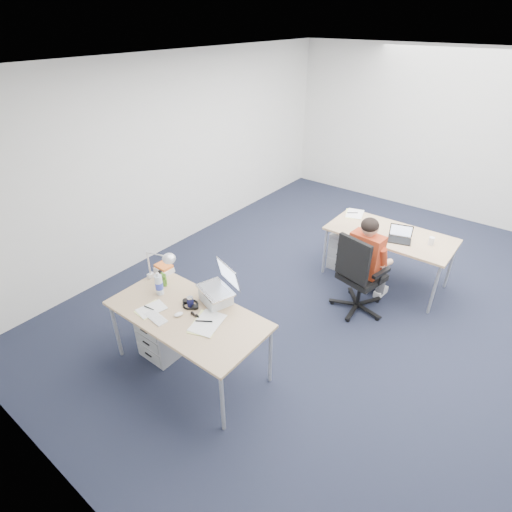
# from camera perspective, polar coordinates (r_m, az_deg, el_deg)

# --- Properties ---
(floor) EXTENTS (7.00, 7.00, 0.00)m
(floor) POSITION_cam_1_polar(r_m,az_deg,el_deg) (5.34, 13.70, -6.61)
(floor) COLOR black
(floor) RESTS_ON ground
(room) EXTENTS (6.02, 7.02, 2.80)m
(room) POSITION_cam_1_polar(r_m,az_deg,el_deg) (4.52, 16.43, 10.81)
(room) COLOR silver
(room) RESTS_ON ground
(desk_near) EXTENTS (1.60, 0.80, 0.73)m
(desk_near) POSITION_cam_1_polar(r_m,az_deg,el_deg) (3.98, -9.77, -8.57)
(desk_near) COLOR tan
(desk_near) RESTS_ON ground
(desk_far) EXTENTS (1.60, 0.80, 0.73)m
(desk_far) POSITION_cam_1_polar(r_m,az_deg,el_deg) (5.56, 18.61, 2.66)
(desk_far) COLOR tan
(desk_far) RESTS_ON ground
(office_chair) EXTENTS (0.81, 0.81, 1.07)m
(office_chair) POSITION_cam_1_polar(r_m,az_deg,el_deg) (5.08, 14.36, -4.59)
(office_chair) COLOR black
(office_chair) RESTS_ON ground
(seated_person) EXTENTS (0.40, 0.69, 1.24)m
(seated_person) POSITION_cam_1_polar(r_m,az_deg,el_deg) (5.04, 15.88, -0.70)
(seated_person) COLOR #A93518
(seated_person) RESTS_ON ground
(drawer_pedestal_near) EXTENTS (0.40, 0.50, 0.55)m
(drawer_pedestal_near) POSITION_cam_1_polar(r_m,az_deg,el_deg) (4.50, -12.79, -10.31)
(drawer_pedestal_near) COLOR #A6A8AC
(drawer_pedestal_near) RESTS_ON ground
(drawer_pedestal_far) EXTENTS (0.40, 0.50, 0.55)m
(drawer_pedestal_far) POSITION_cam_1_polar(r_m,az_deg,el_deg) (5.96, 12.99, 1.05)
(drawer_pedestal_far) COLOR #A6A8AC
(drawer_pedestal_far) RESTS_ON ground
(silver_laptop) EXTENTS (0.44, 0.39, 0.39)m
(silver_laptop) POSITION_cam_1_polar(r_m,az_deg,el_deg) (3.93, -5.86, -4.25)
(silver_laptop) COLOR silver
(silver_laptop) RESTS_ON desk_near
(wireless_keyboard) EXTENTS (0.27, 0.14, 0.01)m
(wireless_keyboard) POSITION_cam_1_polar(r_m,az_deg,el_deg) (3.95, -14.13, -8.52)
(wireless_keyboard) COLOR white
(wireless_keyboard) RESTS_ON desk_near
(computer_mouse) EXTENTS (0.08, 0.10, 0.03)m
(computer_mouse) POSITION_cam_1_polar(r_m,az_deg,el_deg) (3.92, -10.99, -8.18)
(computer_mouse) COLOR white
(computer_mouse) RESTS_ON desk_near
(headphones) EXTENTS (0.22, 0.17, 0.03)m
(headphones) POSITION_cam_1_polar(r_m,az_deg,el_deg) (4.03, -9.35, -6.79)
(headphones) COLOR black
(headphones) RESTS_ON desk_near
(can_koozie) EXTENTS (0.07, 0.07, 0.11)m
(can_koozie) POSITION_cam_1_polar(r_m,az_deg,el_deg) (4.00, -9.36, -6.44)
(can_koozie) COLOR #14153F
(can_koozie) RESTS_ON desk_near
(water_bottle) EXTENTS (0.11, 0.11, 0.25)m
(water_bottle) POSITION_cam_1_polar(r_m,az_deg,el_deg) (4.18, -13.71, -3.82)
(water_bottle) COLOR silver
(water_bottle) RESTS_ON desk_near
(bear_figurine) EXTENTS (0.10, 0.09, 0.16)m
(bear_figurine) POSITION_cam_1_polar(r_m,az_deg,el_deg) (4.32, -13.02, -3.25)
(bear_figurine) COLOR #37771F
(bear_figurine) RESTS_ON desk_near
(book_stack) EXTENTS (0.22, 0.18, 0.09)m
(book_stack) POSITION_cam_1_polar(r_m,az_deg,el_deg) (4.56, -13.03, -1.75)
(book_stack) COLOR silver
(book_stack) RESTS_ON desk_near
(cordless_phone) EXTENTS (0.04, 0.02, 0.14)m
(cordless_phone) POSITION_cam_1_polar(r_m,az_deg,el_deg) (4.40, -13.46, -2.80)
(cordless_phone) COLOR black
(cordless_phone) RESTS_ON desk_near
(papers_left) EXTENTS (0.23, 0.29, 0.01)m
(papers_left) POSITION_cam_1_polar(r_m,az_deg,el_deg) (4.06, -14.86, -7.37)
(papers_left) COLOR #F5FF93
(papers_left) RESTS_ON desk_near
(papers_right) EXTENTS (0.33, 0.40, 0.01)m
(papers_right) POSITION_cam_1_polar(r_m,az_deg,el_deg) (3.80, -7.18, -9.49)
(papers_right) COLOR #F5FF93
(papers_right) RESTS_ON desk_near
(sunglasses) EXTENTS (0.11, 0.05, 0.03)m
(sunglasses) POSITION_cam_1_polar(r_m,az_deg,el_deg) (3.89, -8.73, -8.36)
(sunglasses) COLOR black
(sunglasses) RESTS_ON desk_near
(desk_lamp) EXTENTS (0.42, 0.21, 0.45)m
(desk_lamp) POSITION_cam_1_polar(r_m,az_deg,el_deg) (4.31, -14.01, -1.17)
(desk_lamp) COLOR silver
(desk_lamp) RESTS_ON desk_near
(dark_laptop) EXTENTS (0.35, 0.34, 0.20)m
(dark_laptop) POSITION_cam_1_polar(r_m,az_deg,el_deg) (5.35, 19.96, 3.00)
(dark_laptop) COLOR black
(dark_laptop) RESTS_ON desk_far
(far_cup) EXTENTS (0.08, 0.08, 0.10)m
(far_cup) POSITION_cam_1_polar(r_m,az_deg,el_deg) (5.43, 23.77, 1.98)
(far_cup) COLOR white
(far_cup) RESTS_ON desk_far
(far_papers) EXTENTS (0.32, 0.38, 0.01)m
(far_papers) POSITION_cam_1_polar(r_m,az_deg,el_deg) (5.94, 13.80, 5.86)
(far_papers) COLOR white
(far_papers) RESTS_ON desk_far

